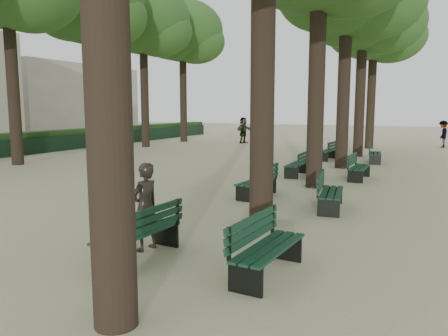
% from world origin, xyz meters
% --- Properties ---
extents(ground, '(120.00, 120.00, 0.00)m').
position_xyz_m(ground, '(0.00, 0.00, 0.00)').
color(ground, '#C1BC92').
rests_on(ground, ground).
extents(tree_central_4, '(6.00, 6.00, 9.95)m').
position_xyz_m(tree_central_4, '(1.50, 18.00, 7.65)').
color(tree_central_4, '#33261C').
rests_on(tree_central_4, ground).
extents(tree_central_5, '(6.00, 6.00, 9.95)m').
position_xyz_m(tree_central_5, '(1.50, 23.00, 7.65)').
color(tree_central_5, '#33261C').
rests_on(tree_central_5, ground).
extents(tree_far_3, '(6.00, 6.00, 10.45)m').
position_xyz_m(tree_far_3, '(-12.00, 13.00, 8.14)').
color(tree_far_3, '#33261C').
rests_on(tree_far_3, ground).
extents(tree_far_4, '(6.00, 6.00, 10.45)m').
position_xyz_m(tree_far_4, '(-12.00, 18.00, 8.14)').
color(tree_far_4, '#33261C').
rests_on(tree_far_4, ground).
extents(tree_far_5, '(6.00, 6.00, 10.45)m').
position_xyz_m(tree_far_5, '(-12.00, 23.00, 8.14)').
color(tree_far_5, '#33261C').
rests_on(tree_far_5, ground).
extents(bench_left_0, '(0.71, 1.84, 0.92)m').
position_xyz_m(bench_left_0, '(0.37, 0.03, 0.27)').
color(bench_left_0, black).
rests_on(bench_left_0, ground).
extents(bench_left_1, '(0.74, 1.85, 0.92)m').
position_xyz_m(bench_left_1, '(0.37, 5.76, 0.27)').
color(bench_left_1, black).
rests_on(bench_left_1, ground).
extents(bench_left_2, '(0.60, 1.81, 0.92)m').
position_xyz_m(bench_left_2, '(0.37, 10.05, 0.27)').
color(bench_left_2, black).
rests_on(bench_left_2, ground).
extents(bench_left_3, '(0.71, 1.84, 0.92)m').
position_xyz_m(bench_left_3, '(0.37, 15.65, 0.27)').
color(bench_left_3, black).
rests_on(bench_left_3, ground).
extents(bench_right_0, '(0.71, 1.84, 0.92)m').
position_xyz_m(bench_right_0, '(2.63, 0.21, 0.27)').
color(bench_right_0, black).
rests_on(bench_right_0, ground).
extents(bench_right_1, '(0.81, 1.86, 0.92)m').
position_xyz_m(bench_right_1, '(2.63, 5.02, 0.27)').
color(bench_right_1, black).
rests_on(bench_right_1, ground).
extents(bench_right_2, '(0.62, 1.82, 0.92)m').
position_xyz_m(bench_right_2, '(2.63, 10.16, 0.27)').
color(bench_right_2, black).
rests_on(bench_right_2, ground).
extents(bench_right_3, '(0.76, 1.85, 0.92)m').
position_xyz_m(bench_right_3, '(2.63, 15.44, 0.27)').
color(bench_right_3, black).
rests_on(bench_right_3, ground).
extents(man_with_map, '(0.66, 0.69, 1.59)m').
position_xyz_m(man_with_map, '(0.22, 0.45, 0.80)').
color(man_with_map, black).
rests_on(man_with_map, ground).
extents(pedestrian_b, '(0.55, 1.17, 1.75)m').
position_xyz_m(pedestrian_b, '(5.74, 25.58, 0.87)').
color(pedestrian_b, '#262628').
rests_on(pedestrian_b, ground).
extents(pedestrian_a, '(0.76, 0.82, 1.63)m').
position_xyz_m(pedestrian_a, '(-5.91, 22.32, 0.82)').
color(pedestrian_a, '#262628').
rests_on(pedestrian_a, ground).
extents(pedestrian_d, '(0.80, 0.51, 1.53)m').
position_xyz_m(pedestrian_d, '(-5.83, 24.26, 0.77)').
color(pedestrian_d, '#262628').
rests_on(pedestrian_d, ground).
extents(pedestrian_e, '(0.79, 1.78, 1.88)m').
position_xyz_m(pedestrian_e, '(-7.31, 23.51, 0.94)').
color(pedestrian_e, '#262628').
rests_on(pedestrian_e, ground).
extents(fence, '(0.08, 42.00, 0.90)m').
position_xyz_m(fence, '(-15.00, 11.00, 0.45)').
color(fence, black).
rests_on(fence, ground).
extents(hedge, '(1.20, 42.00, 1.20)m').
position_xyz_m(hedge, '(-15.70, 11.00, 0.60)').
color(hedge, '#1B3C14').
rests_on(hedge, ground).
extents(building_far, '(12.00, 16.00, 7.00)m').
position_xyz_m(building_far, '(-33.00, 30.00, 3.50)').
color(building_far, '#B7B2A3').
rests_on(building_far, ground).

